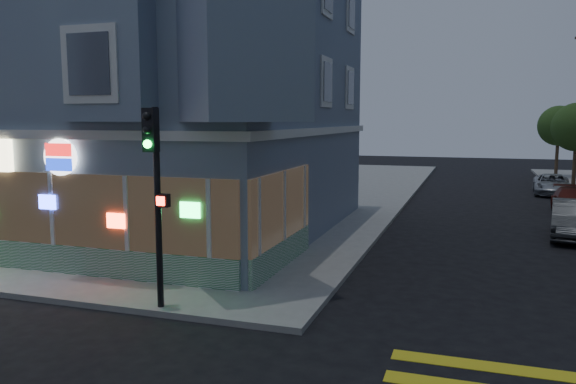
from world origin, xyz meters
The scene contains 8 objects.
ground centered at (0.00, 0.00, 0.00)m, with size 120.00×120.00×0.00m, color black.
sidewalk_nw centered at (-13.50, 23.00, 0.07)m, with size 33.00×42.00×0.15m, color gray.
corner_building centered at (-6.00, 10.98, 5.82)m, with size 14.60×14.60×11.40m.
street_tree_far centered at (12.20, 38.00, 3.94)m, with size 3.00×3.00×5.30m.
parked_car_b centered at (9.84, 14.32, 0.71)m, with size 1.49×4.28×1.41m, color #393C3F.
parked_car_c centered at (10.70, 20.21, 0.62)m, with size 1.73×4.27×1.24m, color #5A1B14.
parked_car_d centered at (10.70, 27.57, 0.60)m, with size 1.99×4.32×1.20m, color #ADB2B9.
traffic_signal centered at (-0.45, 2.19, 3.21)m, with size 0.52×0.51×4.53m.
Camera 1 is at (6.21, -8.57, 4.41)m, focal length 35.00 mm.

